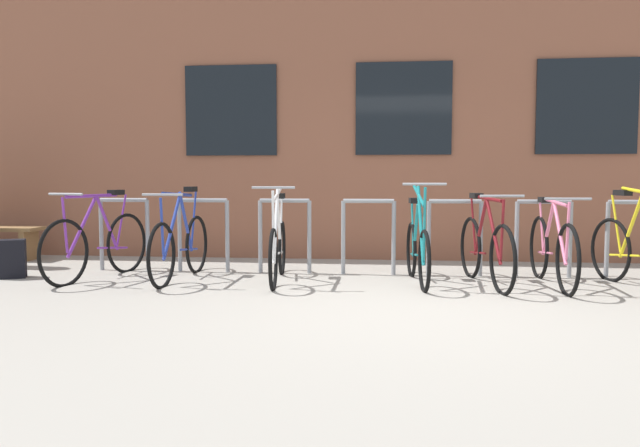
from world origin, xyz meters
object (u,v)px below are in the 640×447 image
(bicycle_pink, at_px, (552,249))
(bicycle_maroon, at_px, (485,249))
(bicycle_blue, at_px, (181,245))
(backpack, at_px, (12,259))
(bicycle_white, at_px, (278,248))
(bicycle_yellow, at_px, (640,251))
(bicycle_teal, at_px, (417,249))
(bicycle_purple, at_px, (98,244))

(bicycle_pink, xyz_separation_m, bicycle_maroon, (-0.70, -0.02, -0.00))
(bicycle_blue, bearing_deg, backpack, -176.44)
(bicycle_white, xyz_separation_m, bicycle_yellow, (3.79, -0.08, 0.02))
(bicycle_teal, bearing_deg, bicycle_pink, -0.31)
(bicycle_teal, xyz_separation_m, bicycle_yellow, (2.25, -0.11, 0.03))
(bicycle_teal, relative_size, bicycle_pink, 0.90)
(bicycle_teal, bearing_deg, bicycle_yellow, -2.75)
(bicycle_white, height_order, backpack, bicycle_white)
(bicycle_blue, bearing_deg, bicycle_teal, 0.65)
(backpack, bearing_deg, bicycle_maroon, -24.77)
(bicycle_purple, xyz_separation_m, bicycle_maroon, (4.31, 0.03, -0.01))
(bicycle_yellow, height_order, bicycle_purple, bicycle_yellow)
(bicycle_maroon, bearing_deg, bicycle_yellow, -2.85)
(bicycle_teal, xyz_separation_m, bicycle_pink, (1.41, -0.01, 0.02))
(bicycle_yellow, bearing_deg, bicycle_purple, 179.57)
(bicycle_yellow, xyz_separation_m, bicycle_purple, (-5.85, 0.04, 0.00))
(bicycle_pink, bearing_deg, bicycle_purple, -179.35)
(bicycle_teal, bearing_deg, bicycle_white, -178.98)
(backpack, bearing_deg, bicycle_blue, -22.50)
(bicycle_pink, bearing_deg, bicycle_white, -179.62)
(bicycle_white, relative_size, bicycle_blue, 0.95)
(bicycle_pink, bearing_deg, bicycle_blue, -179.68)
(bicycle_teal, height_order, bicycle_yellow, bicycle_teal)
(bicycle_maroon, bearing_deg, bicycle_purple, -179.57)
(bicycle_maroon, bearing_deg, bicycle_pink, 1.97)
(bicycle_purple, height_order, bicycle_maroon, bicycle_purple)
(bicycle_purple, distance_m, bicycle_maroon, 4.31)
(bicycle_yellow, relative_size, bicycle_pink, 0.93)
(bicycle_maroon, bearing_deg, bicycle_white, 179.89)
(bicycle_pink, height_order, bicycle_maroon, bicycle_maroon)
(bicycle_yellow, relative_size, bicycle_maroon, 0.96)
(bicycle_blue, distance_m, bicycle_purple, 0.96)
(bicycle_blue, distance_m, backpack, 1.95)
(bicycle_teal, height_order, bicycle_purple, bicycle_teal)
(bicycle_yellow, xyz_separation_m, bicycle_blue, (-4.89, 0.08, -0.01))
(bicycle_purple, distance_m, backpack, 1.00)
(bicycle_white, xyz_separation_m, bicycle_teal, (1.53, 0.03, -0.00))
(bicycle_blue, height_order, backpack, bicycle_blue)
(bicycle_pink, relative_size, backpack, 4.08)
(bicycle_yellow, relative_size, bicycle_blue, 0.95)
(bicycle_white, relative_size, bicycle_yellow, 1.00)
(bicycle_yellow, bearing_deg, bicycle_white, 178.77)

